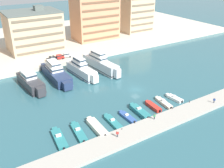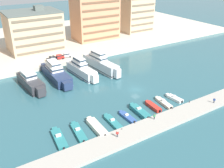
% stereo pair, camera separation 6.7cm
% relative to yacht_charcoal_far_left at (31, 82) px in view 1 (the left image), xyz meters
% --- Properties ---
extents(ground_plane, '(400.00, 400.00, 0.00)m').
position_rel_yacht_charcoal_far_left_xyz_m(ground_plane, '(27.62, -18.72, -2.05)').
color(ground_plane, '#2D5B66').
extents(quay_promenade, '(180.00, 70.00, 1.65)m').
position_rel_yacht_charcoal_far_left_xyz_m(quay_promenade, '(27.62, 46.86, -1.22)').
color(quay_promenade, beige).
rests_on(quay_promenade, ground).
extents(pier_dock, '(120.00, 5.76, 0.82)m').
position_rel_yacht_charcoal_far_left_xyz_m(pier_dock, '(27.62, -36.93, -1.64)').
color(pier_dock, '#A8A399').
rests_on(pier_dock, ground).
extents(yacht_charcoal_far_left, '(5.67, 16.96, 6.87)m').
position_rel_yacht_charcoal_far_left_xyz_m(yacht_charcoal_far_left, '(0.00, 0.00, 0.00)').
color(yacht_charcoal_far_left, '#333338').
rests_on(yacht_charcoal_far_left, ground).
extents(yacht_navy_left, '(5.35, 21.43, 7.69)m').
position_rel_yacht_charcoal_far_left_xyz_m(yacht_navy_left, '(9.31, 2.47, 0.06)').
color(yacht_navy_left, navy).
rests_on(yacht_navy_left, ground).
extents(yacht_white_mid_left, '(5.20, 17.97, 8.05)m').
position_rel_yacht_charcoal_far_left_xyz_m(yacht_white_mid_left, '(17.93, 0.33, 0.22)').
color(yacht_white_mid_left, white).
rests_on(yacht_white_mid_left, ground).
extents(yacht_silver_center_left, '(5.65, 21.38, 8.48)m').
position_rel_yacht_charcoal_far_left_xyz_m(yacht_silver_center_left, '(26.18, 1.38, 0.44)').
color(yacht_silver_center_left, silver).
rests_on(yacht_silver_center_left, ground).
extents(motorboat_teal_far_left, '(2.87, 8.57, 1.29)m').
position_rel_yacht_charcoal_far_left_xyz_m(motorboat_teal_far_left, '(-2.05, -29.51, -1.64)').
color(motorboat_teal_far_left, teal).
rests_on(motorboat_teal_far_left, ground).
extents(motorboat_teal_left, '(2.77, 8.50, 1.20)m').
position_rel_yacht_charcoal_far_left_xyz_m(motorboat_teal_left, '(2.70, -29.62, -1.65)').
color(motorboat_teal_left, teal).
rests_on(motorboat_teal_left, ground).
extents(motorboat_cream_mid_left, '(2.30, 8.77, 1.08)m').
position_rel_yacht_charcoal_far_left_xyz_m(motorboat_cream_mid_left, '(7.19, -30.38, -1.51)').
color(motorboat_cream_mid_left, beige).
rests_on(motorboat_cream_mid_left, ground).
extents(motorboat_teal_center_left, '(1.99, 8.20, 1.17)m').
position_rel_yacht_charcoal_far_left_xyz_m(motorboat_teal_center_left, '(11.72, -30.66, -1.66)').
color(motorboat_teal_center_left, teal).
rests_on(motorboat_teal_center_left, ground).
extents(motorboat_blue_center, '(1.85, 6.44, 1.08)m').
position_rel_yacht_charcoal_far_left_xyz_m(motorboat_blue_center, '(16.12, -30.47, -1.67)').
color(motorboat_blue_center, '#33569E').
rests_on(motorboat_blue_center, ground).
extents(motorboat_teal_center_right, '(2.40, 8.17, 1.49)m').
position_rel_yacht_charcoal_far_left_xyz_m(motorboat_teal_center_right, '(20.27, -30.19, -1.49)').
color(motorboat_teal_center_right, teal).
rests_on(motorboat_teal_center_right, ground).
extents(motorboat_red_mid_right, '(1.85, 6.36, 0.95)m').
position_rel_yacht_charcoal_far_left_xyz_m(motorboat_red_mid_right, '(25.05, -30.14, -1.57)').
color(motorboat_red_mid_right, red).
rests_on(motorboat_red_mid_right, ground).
extents(motorboat_cream_right, '(2.25, 7.26, 1.33)m').
position_rel_yacht_charcoal_far_left_xyz_m(motorboat_cream_right, '(29.02, -30.03, -1.64)').
color(motorboat_cream_right, beige).
rests_on(motorboat_cream_right, ground).
extents(motorboat_white_far_right, '(2.25, 6.04, 1.23)m').
position_rel_yacht_charcoal_far_left_xyz_m(motorboat_white_far_right, '(33.44, -29.81, -1.62)').
color(motorboat_white_far_right, white).
rests_on(motorboat_white_far_right, ground).
extents(car_black_far_left, '(4.20, 2.14, 1.80)m').
position_rel_yacht_charcoal_far_left_xyz_m(car_black_far_left, '(12.58, 15.54, 0.58)').
color(car_black_far_left, black).
rests_on(car_black_far_left, quay_promenade).
extents(car_red_left, '(4.22, 2.17, 1.80)m').
position_rel_yacht_charcoal_far_left_xyz_m(car_red_left, '(15.56, 15.82, 0.58)').
color(car_red_left, red).
rests_on(car_red_left, quay_promenade).
extents(car_silver_mid_left, '(4.24, 2.23, 1.80)m').
position_rel_yacht_charcoal_far_left_xyz_m(car_silver_mid_left, '(18.79, 16.16, 0.58)').
color(car_silver_mid_left, '#B7BCC1').
rests_on(car_silver_mid_left, quay_promenade).
extents(apartment_block_left, '(22.10, 17.65, 18.40)m').
position_rel_yacht_charcoal_far_left_xyz_m(apartment_block_left, '(11.59, 33.21, 7.85)').
color(apartment_block_left, '#C6AD89').
rests_on(apartment_block_left, quay_promenade).
extents(apartment_block_mid_left, '(21.52, 13.20, 25.60)m').
position_rel_yacht_charcoal_far_left_xyz_m(apartment_block_mid_left, '(42.23, 34.64, 11.46)').
color(apartment_block_mid_left, tan).
rests_on(apartment_block_mid_left, quay_promenade).
extents(apartment_block_center_left, '(16.01, 13.54, 22.11)m').
position_rel_yacht_charcoal_far_left_xyz_m(apartment_block_center_left, '(67.94, 36.34, 9.73)').
color(apartment_block_center_left, '#C6AD89').
rests_on(apartment_block_center_left, quay_promenade).
extents(pedestrian_near_edge, '(0.42, 0.52, 1.59)m').
position_rel_yacht_charcoal_far_left_xyz_m(pedestrian_near_edge, '(40.26, -38.09, -0.29)').
color(pedestrian_near_edge, '#282D3D').
rests_on(pedestrian_near_edge, pier_dock).
extents(pedestrian_mid_deck, '(0.50, 0.46, 1.64)m').
position_rel_yacht_charcoal_far_left_xyz_m(pedestrian_mid_deck, '(9.13, -36.49, -0.26)').
color(pedestrian_mid_deck, '#282D3D').
rests_on(pedestrian_mid_deck, pier_dock).
extents(pedestrian_far_side, '(0.62, 0.28, 1.62)m').
position_rel_yacht_charcoal_far_left_xyz_m(pedestrian_far_side, '(20.81, -35.51, -0.27)').
color(pedestrian_far_side, '#282D3D').
rests_on(pedestrian_far_side, pier_dock).
extents(bollard_west, '(0.20, 0.20, 0.61)m').
position_rel_yacht_charcoal_far_left_xyz_m(bollard_west, '(15.66, -34.30, -0.90)').
color(bollard_west, '#2D2D33').
rests_on(bollard_west, pier_dock).
extents(bollard_west_mid, '(0.20, 0.20, 0.61)m').
position_rel_yacht_charcoal_far_left_xyz_m(bollard_west_mid, '(21.99, -34.30, -0.90)').
color(bollard_west_mid, '#2D2D33').
rests_on(bollard_west_mid, pier_dock).
extents(bollard_east_mid, '(0.20, 0.20, 0.61)m').
position_rel_yacht_charcoal_far_left_xyz_m(bollard_east_mid, '(28.33, -34.30, -0.90)').
color(bollard_east_mid, '#2D2D33').
rests_on(bollard_east_mid, pier_dock).
extents(bollard_east, '(0.20, 0.20, 0.61)m').
position_rel_yacht_charcoal_far_left_xyz_m(bollard_east, '(34.67, -34.30, -0.90)').
color(bollard_east, '#2D2D33').
rests_on(bollard_east, pier_dock).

